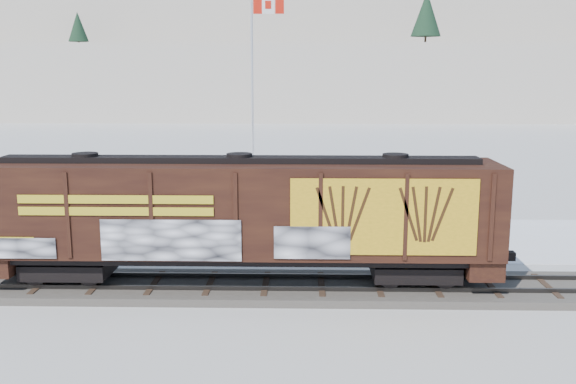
{
  "coord_description": "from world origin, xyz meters",
  "views": [
    {
      "loc": [
        1.31,
        -21.94,
        7.77
      ],
      "look_at": [
        0.73,
        3.0,
        3.07
      ],
      "focal_mm": 40.0,
      "sensor_mm": 36.0,
      "label": 1
    }
  ],
  "objects_px": {
    "car_silver": "(252,224)",
    "car_white": "(191,223)",
    "car_dark": "(326,219)",
    "hopper_railcar": "(240,212)",
    "flagpole": "(255,127)"
  },
  "relations": [
    {
      "from": "car_white",
      "to": "car_dark",
      "type": "relative_size",
      "value": 0.85
    },
    {
      "from": "flagpole",
      "to": "car_dark",
      "type": "distance_m",
      "value": 9.51
    },
    {
      "from": "car_silver",
      "to": "car_white",
      "type": "xyz_separation_m",
      "value": [
        -2.92,
        0.56,
        -0.07
      ]
    },
    {
      "from": "hopper_railcar",
      "to": "car_silver",
      "type": "distance_m",
      "value": 6.95
    },
    {
      "from": "flagpole",
      "to": "car_white",
      "type": "height_order",
      "value": "flagpole"
    },
    {
      "from": "car_silver",
      "to": "car_dark",
      "type": "bearing_deg",
      "value": -46.4
    },
    {
      "from": "car_silver",
      "to": "car_white",
      "type": "height_order",
      "value": "car_silver"
    },
    {
      "from": "flagpole",
      "to": "car_white",
      "type": "xyz_separation_m",
      "value": [
        -2.39,
        -8.48,
        -3.76
      ]
    },
    {
      "from": "flagpole",
      "to": "car_white",
      "type": "relative_size",
      "value": 2.64
    },
    {
      "from": "car_white",
      "to": "car_dark",
      "type": "xyz_separation_m",
      "value": [
        6.37,
        0.7,
        0.03
      ]
    },
    {
      "from": "flagpole",
      "to": "car_silver",
      "type": "xyz_separation_m",
      "value": [
        0.53,
        -9.04,
        -3.7
      ]
    },
    {
      "from": "car_silver",
      "to": "car_white",
      "type": "relative_size",
      "value": 1.05
    },
    {
      "from": "hopper_railcar",
      "to": "flagpole",
      "type": "height_order",
      "value": "flagpole"
    },
    {
      "from": "car_silver",
      "to": "car_dark",
      "type": "height_order",
      "value": "car_silver"
    },
    {
      "from": "car_dark",
      "to": "car_white",
      "type": "bearing_deg",
      "value": 108.04
    }
  ]
}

